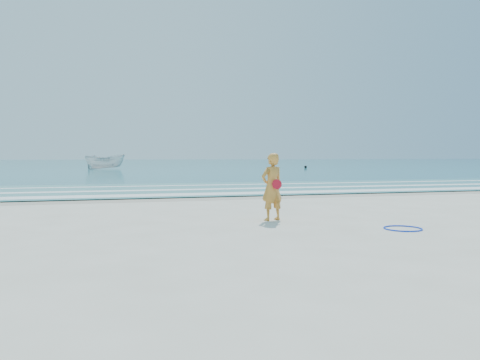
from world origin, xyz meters
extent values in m
plane|color=silver|center=(0.00, 0.00, 0.00)|extent=(400.00, 400.00, 0.00)
cube|color=#B2A893|center=(0.00, 9.00, 0.00)|extent=(400.00, 2.40, 0.00)
cube|color=#19727F|center=(0.00, 105.00, 0.02)|extent=(400.00, 190.00, 0.04)
cube|color=#59B7AD|center=(0.00, 14.00, 0.04)|extent=(400.00, 10.00, 0.01)
cube|color=white|center=(0.00, 10.30, 0.05)|extent=(400.00, 1.40, 0.01)
cube|color=white|center=(0.00, 13.20, 0.05)|extent=(400.00, 0.90, 0.01)
cube|color=white|center=(0.00, 16.50, 0.05)|extent=(400.00, 0.60, 0.01)
torus|color=#0C36E2|center=(3.11, -0.48, 0.02)|extent=(1.18, 1.18, 0.03)
imported|color=silver|center=(-4.72, 51.62, 1.00)|extent=(5.26, 2.86, 1.92)
sphere|color=black|center=(21.53, 48.78, 0.23)|extent=(0.38, 0.38, 0.38)
imported|color=orange|center=(0.55, 1.79, 0.92)|extent=(0.77, 0.63, 1.84)
cylinder|color=red|center=(0.63, 1.61, 1.00)|extent=(0.27, 0.08, 0.27)
camera|label=1|loc=(-3.59, -10.27, 1.77)|focal=35.00mm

